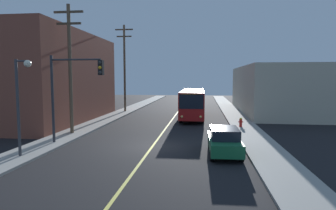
# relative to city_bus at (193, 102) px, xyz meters

# --- Properties ---
(ground_plane) EXTENTS (120.00, 120.00, 0.00)m
(ground_plane) POSITION_rel_city_bus_xyz_m (-2.20, -14.73, -1.82)
(ground_plane) COLOR black
(sidewalk_left) EXTENTS (2.50, 90.00, 0.15)m
(sidewalk_left) POSITION_rel_city_bus_xyz_m (-9.45, -4.73, -1.74)
(sidewalk_left) COLOR gray
(sidewalk_left) RESTS_ON ground
(sidewalk_right) EXTENTS (2.50, 90.00, 0.15)m
(sidewalk_right) POSITION_rel_city_bus_xyz_m (5.05, -4.73, -1.74)
(sidewalk_right) COLOR gray
(sidewalk_right) RESTS_ON ground
(lane_stripe_center) EXTENTS (0.16, 60.00, 0.01)m
(lane_stripe_center) POSITION_rel_city_bus_xyz_m (-2.20, 0.27, -1.81)
(lane_stripe_center) COLOR #D8CC4C
(lane_stripe_center) RESTS_ON ground
(building_left_brick) EXTENTS (10.00, 17.94, 9.31)m
(building_left_brick) POSITION_rel_city_bus_xyz_m (-15.69, -4.56, 2.83)
(building_left_brick) COLOR brown
(building_left_brick) RESTS_ON ground
(building_right_warehouse) EXTENTS (12.00, 21.04, 6.18)m
(building_right_warehouse) POSITION_rel_city_bus_xyz_m (12.30, 6.72, 1.27)
(building_right_warehouse) COLOR beige
(building_right_warehouse) RESTS_ON ground
(city_bus) EXTENTS (2.68, 12.18, 3.20)m
(city_bus) POSITION_rel_city_bus_xyz_m (0.00, 0.00, 0.00)
(city_bus) COLOR maroon
(city_bus) RESTS_ON ground
(parked_car_green) EXTENTS (1.89, 4.43, 1.62)m
(parked_car_green) POSITION_rel_city_bus_xyz_m (2.46, -16.36, -0.98)
(parked_car_green) COLOR #196038
(parked_car_green) RESTS_ON ground
(utility_pole_near) EXTENTS (2.40, 0.28, 10.26)m
(utility_pole_near) POSITION_rel_city_bus_xyz_m (-9.45, -11.47, 3.97)
(utility_pole_near) COLOR brown
(utility_pole_near) RESTS_ON sidewalk_left
(utility_pole_mid) EXTENTS (2.40, 0.28, 11.50)m
(utility_pole_mid) POSITION_rel_city_bus_xyz_m (-9.31, 4.49, 4.61)
(utility_pole_mid) COLOR brown
(utility_pole_mid) RESTS_ON sidewalk_left
(traffic_signal_left_corner) EXTENTS (3.75, 0.48, 6.00)m
(traffic_signal_left_corner) POSITION_rel_city_bus_xyz_m (-7.61, -14.94, 2.49)
(traffic_signal_left_corner) COLOR #2D2D33
(traffic_signal_left_corner) RESTS_ON sidewalk_left
(street_lamp_left) EXTENTS (0.98, 0.40, 5.50)m
(street_lamp_left) POSITION_rel_city_bus_xyz_m (-9.03, -18.60, 1.92)
(street_lamp_left) COLOR #38383D
(street_lamp_left) RESTS_ON sidewalk_left
(fire_hydrant) EXTENTS (0.44, 0.26, 0.84)m
(fire_hydrant) POSITION_rel_city_bus_xyz_m (4.65, -6.79, -1.23)
(fire_hydrant) COLOR red
(fire_hydrant) RESTS_ON sidewalk_right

